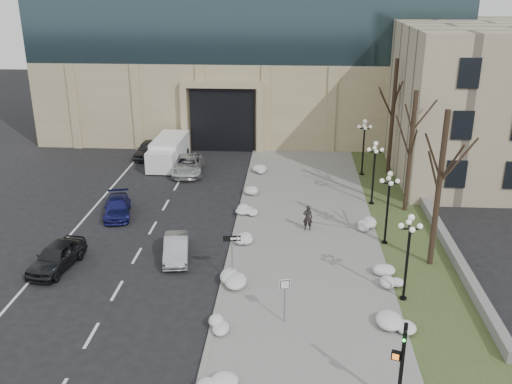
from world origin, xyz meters
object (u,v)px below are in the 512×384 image
car_d (188,165)px  box_truck (169,152)px  lamppost_d (364,140)px  keep_sign (285,292)px  car_a (57,256)px  pedestrian (308,218)px  lamppost_b (388,198)px  car_c (117,207)px  one_way_sign (235,244)px  traffic_signal (400,368)px  lamppost_c (374,164)px  car_e (148,149)px  lamppost_a (408,246)px  car_b (176,248)px

car_d → box_truck: size_ratio=0.75×
car_d → lamppost_d: size_ratio=1.10×
keep_sign → car_a: bearing=148.3°
pedestrian → lamppost_b: lamppost_b is taller
car_c → box_truck: bearing=71.2°
car_a → pedestrian: pedestrian is taller
box_truck → one_way_sign: bearing=-67.0°
traffic_signal → lamppost_c: size_ratio=0.80×
car_e → lamppost_a: bearing=-46.4°
car_d → lamppost_a: size_ratio=1.10×
car_c → car_e: bearing=81.3°
car_d → one_way_sign: bearing=-77.2°
keep_sign → lamppost_b: 10.87m
box_truck → lamppost_b: bearing=-40.9°
car_e → lamppost_c: bearing=-24.1°
box_truck → keep_sign: bearing=-64.7°
lamppost_a → lamppost_c: same height
lamppost_a → one_way_sign: bearing=169.8°
car_d → traffic_signal: (12.81, -27.07, 1.18)m
pedestrian → lamppost_c: bearing=-132.3°
car_a → lamppost_b: lamppost_b is taller
car_c → car_b: bearing=-62.5°
one_way_sign → lamppost_a: (8.70, -1.56, 0.90)m
car_a → lamppost_d: 25.67m
box_truck → lamppost_d: bearing=-6.1°
keep_sign → one_way_sign: bearing=112.3°
car_c → car_e: (-1.14, 13.51, 0.14)m
car_c → car_d: car_d is taller
box_truck → traffic_signal: bearing=-61.6°
car_b → keep_sign: keep_sign is taller
car_a → car_b: (6.47, 1.61, -0.10)m
lamppost_d → car_b: bearing=-128.3°
car_b → lamppost_b: lamppost_b is taller
box_truck → car_b: bearing=-75.1°
keep_sign → car_e: bearing=104.7°
car_a → traffic_signal: (17.23, -10.12, 1.15)m
car_b → car_d: car_d is taller
car_e → pedestrian: bearing=-42.4°
car_d → lamppost_c: bearing=-28.3°
keep_sign → lamppost_c: lamppost_c is taller
car_a → lamppost_b: 19.47m
lamppost_a → keep_sign: bearing=-157.5°
box_truck → traffic_signal: traffic_signal is taller
box_truck → lamppost_a: (16.60, -21.76, 2.01)m
traffic_signal → lamppost_b: (1.62, 14.40, 1.17)m
one_way_sign → keep_sign: one_way_sign is taller
car_d → car_c: bearing=-114.6°
box_truck → pedestrian: bearing=-47.2°
car_c → traffic_signal: 24.02m
car_d → lamppost_b: 19.35m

